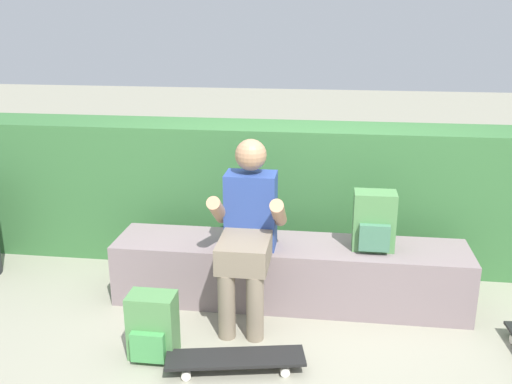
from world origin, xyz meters
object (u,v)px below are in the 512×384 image
at_px(person_skater, 248,226).
at_px(backpack_on_bench, 374,222).
at_px(backpack_on_ground, 153,327).
at_px(bench_main, 289,272).
at_px(skateboard_near_person, 235,359).

bearing_deg(person_skater, backpack_on_bench, 14.17).
bearing_deg(backpack_on_ground, backpack_on_bench, 30.88).
height_order(bench_main, skateboard_near_person, bench_main).
xyz_separation_m(skateboard_near_person, backpack_on_ground, (-0.51, 0.08, 0.12)).
bearing_deg(person_skater, bench_main, 39.84).
distance_m(bench_main, backpack_on_ground, 1.10).
relative_size(skateboard_near_person, backpack_on_bench, 2.06).
bearing_deg(skateboard_near_person, backpack_on_ground, 170.76).
xyz_separation_m(person_skater, skateboard_near_person, (0.02, -0.66, -0.56)).
bearing_deg(bench_main, backpack_on_bench, -0.95).
height_order(bench_main, backpack_on_ground, bench_main).
xyz_separation_m(bench_main, skateboard_near_person, (-0.24, -0.88, -0.14)).
bearing_deg(backpack_on_ground, skateboard_near_person, -9.24).
bearing_deg(skateboard_near_person, bench_main, 74.84).
bearing_deg(person_skater, skateboard_near_person, -88.01).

